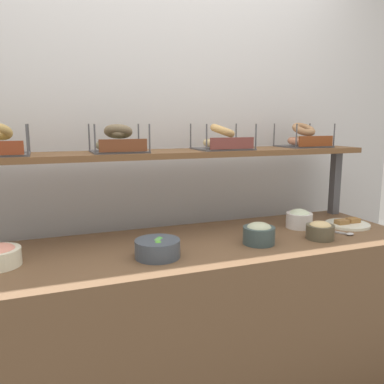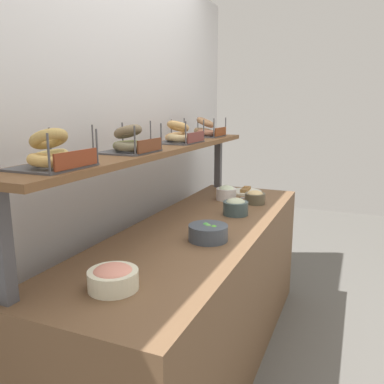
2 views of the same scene
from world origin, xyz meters
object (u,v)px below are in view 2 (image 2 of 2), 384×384
Objects in this scene: bagel_basket_poppy at (129,143)px; bagel_basket_plain at (178,135)px; bowl_hummus at (255,197)px; bagel_basket_sesame at (50,155)px; serving_spoon_near_plate at (257,197)px; bowl_scallion_spread at (226,193)px; bowl_lox_spread at (113,277)px; serving_plate_white at (246,191)px; bagel_basket_everything at (206,130)px; bowl_tuna_salad at (236,207)px; bowl_veggie_mix at (208,232)px.

bagel_basket_plain is at bearing -0.67° from bagel_basket_poppy.
bowl_hummus is 0.49× the size of bagel_basket_sesame.
serving_spoon_near_plate is 1.25m from bagel_basket_poppy.
bagel_basket_plain reaches higher than bowl_scallion_spread.
bagel_basket_poppy reaches higher than bowl_hummus.
bowl_lox_spread is at bearing -167.27° from bagel_basket_plain.
bagel_basket_sesame is at bearing 179.86° from bagel_basket_plain.
bowl_hummus is 0.17m from serving_spoon_near_plate.
bagel_basket_sesame is at bearing 164.29° from bowl_hummus.
bowl_scallion_spread is at bearing 166.68° from serving_plate_white.
bagel_basket_everything is at bearing 1.00° from bagel_basket_sesame.
bagel_basket_everything reaches higher than bagel_basket_poppy.
serving_plate_white is at bearing -8.38° from bagel_basket_sesame.
bagel_basket_everything is (0.17, 0.22, 0.43)m from bowl_scallion_spread.
bagel_basket_sesame reaches higher than bowl_hummus.
bagel_basket_sesame is (0.01, 0.26, 0.44)m from bowl_lox_spread.
bagel_basket_everything is (1.12, 0.03, 0.00)m from bagel_basket_poppy.
bagel_basket_poppy is at bearing 155.67° from bowl_hummus.
bowl_lox_spread is at bearing 175.48° from serving_spoon_near_plate.
bowl_tuna_salad is 0.82m from bagel_basket_poppy.
serving_spoon_near_plate is 0.56× the size of bagel_basket_poppy.
bowl_lox_spread is 0.64× the size of bagel_basket_sesame.
bagel_basket_everything reaches higher than bowl_hummus.
bagel_basket_everything is at bearing 53.33° from bowl_scallion_spread.
serving_spoon_near_plate is (1.00, 0.00, -0.03)m from bowl_veggie_mix.
bowl_hummus and bowl_lox_spread have the same top height.
bowl_lox_spread is 1.23m from bagel_basket_plain.
bowl_scallion_spread is at bearing 124.79° from serving_spoon_near_plate.
bagel_basket_sesame reaches higher than bagel_basket_plain.
bagel_basket_sesame is at bearing 172.56° from bowl_scallion_spread.
bowl_scallion_spread is (0.03, 0.22, 0.01)m from bowl_hummus.
serving_plate_white is 0.19m from serving_spoon_near_plate.
bowl_tuna_salad is 0.52× the size of bagel_basket_plain.
serving_plate_white is (1.79, -0.01, -0.03)m from bowl_lox_spread.
bagel_basket_plain is (-0.35, 0.41, 0.43)m from bowl_hummus.
serving_spoon_near_plate is at bearing -1.37° from bowl_tuna_salad.
bagel_basket_plain reaches higher than serving_spoon_near_plate.
bagel_basket_sesame is (-1.63, 0.39, 0.47)m from serving_spoon_near_plate.
bowl_lox_spread is at bearing -154.88° from bagel_basket_poppy.
bagel_basket_poppy is (-0.08, 0.39, 0.44)m from bowl_veggie_mix.
serving_spoon_near_plate is at bearing -55.21° from bowl_scallion_spread.
bagel_basket_poppy is at bearing 168.16° from bowl_scallion_spread.
bowl_hummus reaches higher than bowl_veggie_mix.
bagel_basket_sesame reaches higher than bowl_lox_spread.
bowl_tuna_salad is 0.99× the size of serving_spoon_near_plate.
bagel_basket_plain is (-0.39, 0.19, 0.43)m from bowl_scallion_spread.
serving_spoon_near_plate is 0.54× the size of bagel_basket_sesame.
serving_spoon_near_plate is 0.52× the size of bagel_basket_plain.
serving_plate_white reaches higher than serving_spoon_near_plate.
bowl_lox_spread reaches higher than bowl_veggie_mix.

